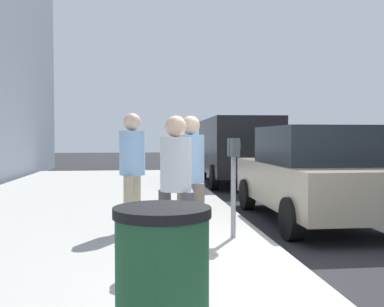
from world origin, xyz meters
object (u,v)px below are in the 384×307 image
(pedestrian_bystander, at_px, (176,176))
(parked_sedan_near, at_px, (312,174))
(parking_meter, at_px, (233,166))
(parking_officer, at_px, (132,161))
(trash_bin, at_px, (162,290))
(parked_van_far, at_px, (236,147))
(pedestrian_at_meter, at_px, (190,169))

(pedestrian_bystander, distance_m, parked_sedan_near, 3.87)
(parking_meter, xyz_separation_m, pedestrian_bystander, (-0.98, 0.89, -0.05))
(parking_meter, xyz_separation_m, parking_officer, (0.64, 1.43, 0.04))
(parking_meter, relative_size, parked_sedan_near, 0.32)
(parking_officer, relative_size, trash_bin, 1.77)
(pedestrian_bystander, distance_m, parking_officer, 1.71)
(pedestrian_bystander, xyz_separation_m, parked_van_far, (9.39, -2.75, 0.14))
(pedestrian_at_meter, xyz_separation_m, parking_officer, (0.84, 0.80, 0.06))
(pedestrian_at_meter, relative_size, parked_van_far, 0.32)
(trash_bin, bearing_deg, parking_officer, 3.68)
(pedestrian_at_meter, height_order, pedestrian_bystander, pedestrian_at_meter)
(parking_meter, xyz_separation_m, trash_bin, (-3.48, 1.17, -0.51))
(pedestrian_at_meter, xyz_separation_m, trash_bin, (-3.28, 0.53, -0.49))
(pedestrian_bystander, height_order, parked_sedan_near, pedestrian_bystander)
(parking_officer, bearing_deg, pedestrian_at_meter, -30.94)
(pedestrian_bystander, height_order, parking_officer, parking_officer)
(parking_meter, xyz_separation_m, parked_sedan_near, (1.73, -1.86, -0.27))
(parked_van_far, bearing_deg, parking_officer, 157.05)
(pedestrian_at_meter, relative_size, parking_officer, 0.96)
(parking_meter, height_order, parked_van_far, parked_van_far)
(parking_officer, relative_size, parked_sedan_near, 0.41)
(parked_van_far, bearing_deg, parking_meter, 167.54)
(pedestrian_at_meter, bearing_deg, trash_bin, -129.81)
(parked_van_far, bearing_deg, parked_sedan_near, -180.00)
(pedestrian_at_meter, bearing_deg, parking_officer, 102.85)
(parking_meter, relative_size, pedestrian_bystander, 0.84)
(parking_meter, height_order, parked_sedan_near, parked_sedan_near)
(pedestrian_at_meter, distance_m, parked_van_far, 8.96)
(pedestrian_at_meter, relative_size, pedestrian_bystander, 1.02)
(parked_van_far, relative_size, trash_bin, 5.22)
(pedestrian_bystander, xyz_separation_m, parked_sedan_near, (2.72, -2.75, -0.23))
(parked_sedan_near, xyz_separation_m, parked_van_far, (6.67, 0.00, 0.36))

